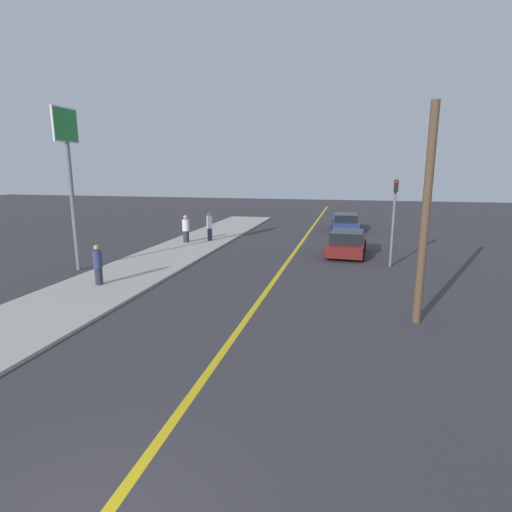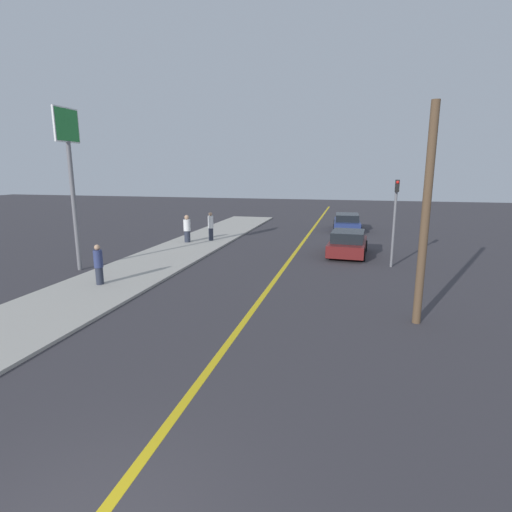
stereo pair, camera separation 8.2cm
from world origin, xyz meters
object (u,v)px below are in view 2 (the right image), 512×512
at_px(pedestrian_far_standing, 211,226).
at_px(roadside_sign, 69,155).
at_px(car_ahead_center, 347,222).
at_px(car_near_right_lane, 348,243).
at_px(pedestrian_mid_group, 187,229).
at_px(traffic_light, 395,214).
at_px(utility_pole, 425,218).
at_px(pedestrian_near_curb, 99,265).

distance_m(pedestrian_far_standing, roadside_sign, 9.93).
bearing_deg(car_ahead_center, car_near_right_lane, -90.80).
distance_m(pedestrian_mid_group, pedestrian_far_standing, 1.54).
bearing_deg(traffic_light, car_near_right_lane, 132.47).
relative_size(car_near_right_lane, pedestrian_mid_group, 2.41).
relative_size(pedestrian_mid_group, utility_pole, 0.27).
relative_size(car_near_right_lane, utility_pole, 0.64).
height_order(car_ahead_center, utility_pole, utility_pole).
bearing_deg(utility_pole, car_ahead_center, 97.51).
bearing_deg(utility_pole, pedestrian_far_standing, 132.95).
distance_m(car_ahead_center, utility_pole, 19.11).
height_order(car_ahead_center, pedestrian_near_curb, pedestrian_near_curb).
bearing_deg(roadside_sign, car_ahead_center, 52.94).
relative_size(car_near_right_lane, pedestrian_near_curb, 2.57).
bearing_deg(roadside_sign, traffic_light, 15.80).
xyz_separation_m(traffic_light, roadside_sign, (-14.04, -3.97, 2.64)).
bearing_deg(pedestrian_near_curb, pedestrian_mid_group, 92.65).
bearing_deg(car_near_right_lane, traffic_light, -44.31).
bearing_deg(car_ahead_center, pedestrian_far_standing, -141.73).
distance_m(car_near_right_lane, utility_pole, 10.10).
xyz_separation_m(car_near_right_lane, traffic_light, (2.09, -2.29, 1.86)).
bearing_deg(car_near_right_lane, utility_pole, -73.52).
height_order(pedestrian_mid_group, traffic_light, traffic_light).
bearing_deg(traffic_light, car_ahead_center, 101.39).
bearing_deg(roadside_sign, pedestrian_near_curb, -40.26).
height_order(pedestrian_near_curb, traffic_light, traffic_light).
height_order(pedestrian_far_standing, traffic_light, traffic_light).
relative_size(pedestrian_near_curb, utility_pole, 0.25).
relative_size(car_ahead_center, traffic_light, 1.11).
height_order(car_ahead_center, pedestrian_far_standing, pedestrian_far_standing).
bearing_deg(roadside_sign, car_near_right_lane, 27.64).
distance_m(pedestrian_near_curb, pedestrian_mid_group, 9.64).
bearing_deg(pedestrian_far_standing, utility_pole, -47.05).
distance_m(pedestrian_near_curb, utility_pole, 11.88).
relative_size(car_ahead_center, utility_pole, 0.71).
bearing_deg(pedestrian_far_standing, car_near_right_lane, -13.86).
xyz_separation_m(car_ahead_center, pedestrian_near_curb, (-9.13, -17.70, 0.27)).
height_order(traffic_light, roadside_sign, roadside_sign).
relative_size(car_ahead_center, pedestrian_near_curb, 2.85).
relative_size(pedestrian_mid_group, pedestrian_far_standing, 0.94).
bearing_deg(traffic_light, pedestrian_far_standing, 157.58).
bearing_deg(traffic_light, pedestrian_mid_group, 163.74).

